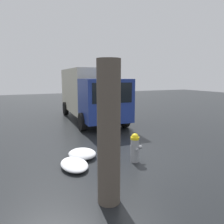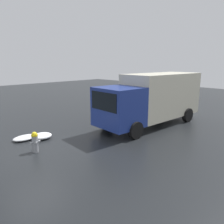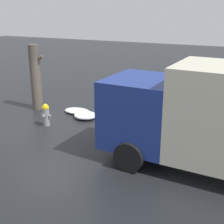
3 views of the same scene
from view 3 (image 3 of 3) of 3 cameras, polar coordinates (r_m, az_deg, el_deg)
name	(u,v)px [view 3 (image 3 of 3)]	position (r m, az deg, el deg)	size (l,w,h in m)	color
ground_plane	(47,125)	(12.96, -11.85, -2.41)	(60.00, 60.00, 0.00)	black
fire_hydrant	(46,115)	(12.79, -12.00, -0.45)	(0.47, 0.37, 0.92)	gray
tree_trunk	(36,77)	(14.76, -13.79, 6.18)	(0.73, 0.48, 2.99)	brown
snow_pile_by_hydrant	(85,115)	(13.46, -4.89, -0.62)	(1.00, 0.89, 0.28)	white
snow_pile_curbside	(77,111)	(14.17, -6.37, 0.19)	(1.22, 0.76, 0.21)	white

